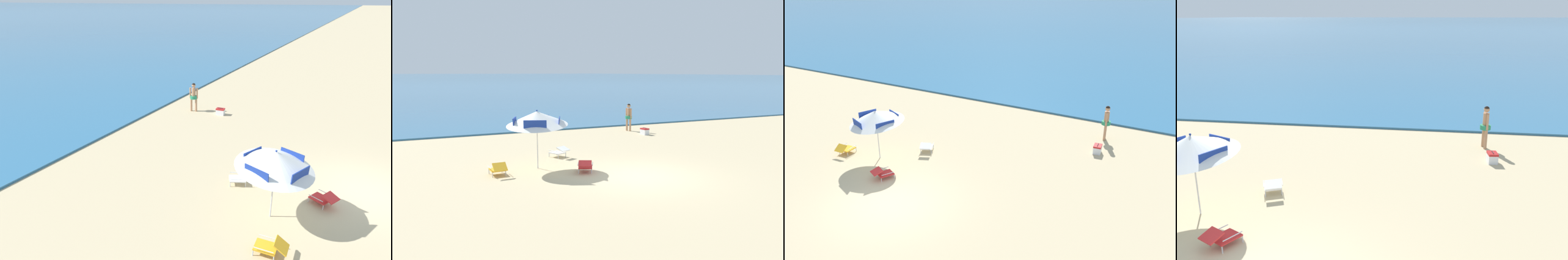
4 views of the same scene
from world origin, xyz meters
The scene contains 7 objects.
ground_plane centered at (0.00, 0.00, 0.00)m, with size 800.00×800.00×0.00m, color tan.
beach_umbrella_striped_main centered at (-3.00, 2.77, 2.02)m, with size 3.38×3.39×2.43m.
lounge_chair_under_umbrella centered at (-4.68, 2.31, 0.27)m, with size 0.60×0.92×0.53m.
lounge_chair_beside_umbrella centered at (-1.49, 4.31, 0.28)m, with size 0.84×1.00×0.50m.
lounge_chair_facing_sea centered at (-1.57, 1.34, 0.28)m, with size 0.86×1.01×0.50m.
person_standing_near_shore centered at (5.47, 9.88, 1.03)m, with size 0.43×0.52×1.78m.
cooler_box centered at (5.58, 8.12, 0.20)m, with size 0.39×0.52×0.43m.
Camera 3 is at (9.38, -10.02, 8.62)m, focal length 38.44 mm.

